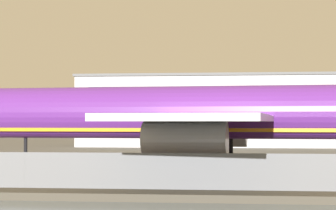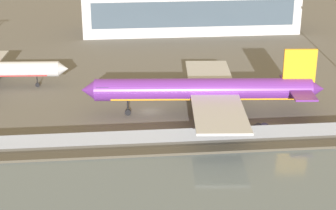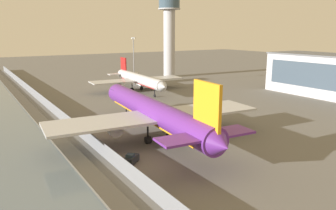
{
  "view_description": "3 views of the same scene",
  "coord_description": "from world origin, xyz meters",
  "px_view_note": "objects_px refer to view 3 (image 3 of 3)",
  "views": [
    {
      "loc": [
        15.62,
        -61.71,
        4.92
      ],
      "look_at": [
        8.65,
        -0.75,
        6.52
      ],
      "focal_mm": 70.0,
      "sensor_mm": 36.0,
      "label": 1
    },
    {
      "loc": [
        -7.25,
        -113.43,
        45.98
      ],
      "look_at": [
        3.8,
        -1.72,
        2.06
      ],
      "focal_mm": 60.0,
      "sensor_mm": 36.0,
      "label": 2
    },
    {
      "loc": [
        69.2,
        -35.35,
        21.91
      ],
      "look_at": [
        1.56,
        6.91,
        3.98
      ],
      "focal_mm": 35.0,
      "sensor_mm": 36.0,
      "label": 3
    }
  ],
  "objects_px": {
    "passenger_jet_silver": "(139,79)",
    "control_tower": "(169,30)",
    "cargo_jet_purple": "(154,112)",
    "baggage_tug": "(131,159)",
    "ops_van": "(141,83)",
    "apron_light_mast_apron_east": "(134,59)"
  },
  "relations": [
    {
      "from": "passenger_jet_silver",
      "to": "control_tower",
      "type": "xyz_separation_m",
      "value": [
        -27.52,
        30.89,
        18.36
      ]
    },
    {
      "from": "cargo_jet_purple",
      "to": "passenger_jet_silver",
      "type": "xyz_separation_m",
      "value": [
        -51.78,
        22.82,
        -1.19
      ]
    },
    {
      "from": "baggage_tug",
      "to": "ops_van",
      "type": "distance_m",
      "value": 81.7
    },
    {
      "from": "baggage_tug",
      "to": "apron_light_mast_apron_east",
      "type": "bearing_deg",
      "value": 153.39
    },
    {
      "from": "control_tower",
      "to": "apron_light_mast_apron_east",
      "type": "bearing_deg",
      "value": -59.81
    },
    {
      "from": "cargo_jet_purple",
      "to": "ops_van",
      "type": "bearing_deg",
      "value": 154.95
    },
    {
      "from": "baggage_tug",
      "to": "ops_van",
      "type": "bearing_deg",
      "value": 151.48
    },
    {
      "from": "cargo_jet_purple",
      "to": "passenger_jet_silver",
      "type": "relative_size",
      "value": 1.24
    },
    {
      "from": "cargo_jet_purple",
      "to": "ops_van",
      "type": "distance_m",
      "value": 68.59
    },
    {
      "from": "ops_van",
      "to": "control_tower",
      "type": "relative_size",
      "value": 0.14
    },
    {
      "from": "cargo_jet_purple",
      "to": "apron_light_mast_apron_east",
      "type": "xyz_separation_m",
      "value": [
        -63.61,
        26.73,
        5.55
      ]
    },
    {
      "from": "passenger_jet_silver",
      "to": "apron_light_mast_apron_east",
      "type": "height_order",
      "value": "apron_light_mast_apron_east"
    },
    {
      "from": "control_tower",
      "to": "apron_light_mast_apron_east",
      "type": "distance_m",
      "value": 33.3
    },
    {
      "from": "baggage_tug",
      "to": "control_tower",
      "type": "height_order",
      "value": "control_tower"
    },
    {
      "from": "control_tower",
      "to": "cargo_jet_purple",
      "type": "bearing_deg",
      "value": -34.11
    },
    {
      "from": "control_tower",
      "to": "passenger_jet_silver",
      "type": "bearing_deg",
      "value": -48.3
    },
    {
      "from": "passenger_jet_silver",
      "to": "apron_light_mast_apron_east",
      "type": "xyz_separation_m",
      "value": [
        -11.83,
        3.92,
        6.73
      ]
    },
    {
      "from": "baggage_tug",
      "to": "control_tower",
      "type": "xyz_separation_m",
      "value": [
        -89.07,
        63.73,
        21.96
      ]
    },
    {
      "from": "passenger_jet_silver",
      "to": "apron_light_mast_apron_east",
      "type": "relative_size",
      "value": 2.1
    },
    {
      "from": "ops_van",
      "to": "cargo_jet_purple",
      "type": "bearing_deg",
      "value": -25.05
    },
    {
      "from": "cargo_jet_purple",
      "to": "baggage_tug",
      "type": "xyz_separation_m",
      "value": [
        9.77,
        -10.03,
        -4.79
      ]
    },
    {
      "from": "baggage_tug",
      "to": "apron_light_mast_apron_east",
      "type": "relative_size",
      "value": 0.18
    }
  ]
}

